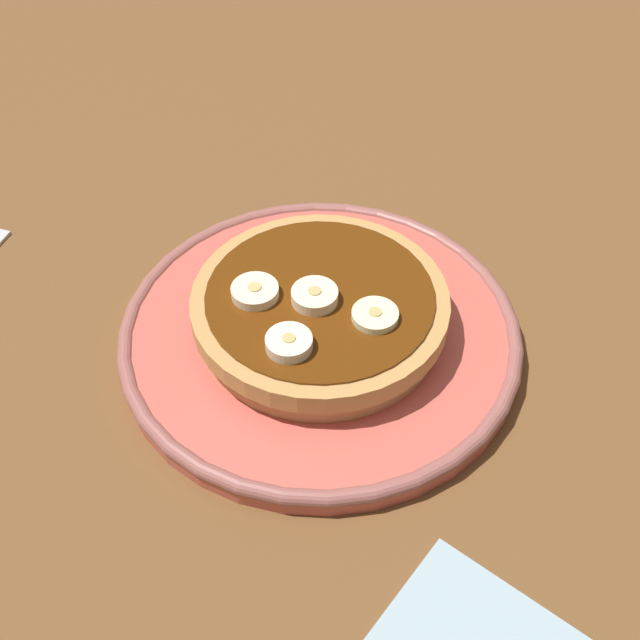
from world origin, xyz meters
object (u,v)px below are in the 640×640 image
banana_slice_2 (289,344)px  banana_slice_3 (372,320)px  plate (320,333)px  pancake_stack (323,313)px  banana_slice_1 (255,292)px  banana_slice_0 (317,298)px

banana_slice_2 → banana_slice_3: banana_slice_2 is taller
plate → pancake_stack: bearing=-13.1°
banana_slice_1 → banana_slice_0: bearing=23.2°
plate → banana_slice_2: size_ratio=9.42×
banana_slice_0 → plate: bearing=106.3°
plate → banana_slice_3: banana_slice_3 is taller
banana_slice_0 → banana_slice_2: bearing=-81.7°
pancake_stack → banana_slice_0: 1.85cm
banana_slice_3 → banana_slice_1: bearing=-166.7°
plate → banana_slice_0: banana_slice_0 is taller
banana_slice_2 → banana_slice_3: 5.21cm
pancake_stack → banana_slice_3: banana_slice_3 is taller
banana_slice_0 → banana_slice_1: 3.84cm
banana_slice_2 → banana_slice_0: bearing=98.3°
plate → banana_slice_1: size_ratio=8.79×
banana_slice_1 → banana_slice_3: banana_slice_1 is taller
plate → pancake_stack: size_ratio=1.57×
pancake_stack → banana_slice_2: (0.50, -4.57, 1.75)cm
pancake_stack → banana_slice_1: bearing=-150.2°
plate → banana_slice_3: size_ratio=9.16×
banana_slice_1 → banana_slice_3: (7.19, 1.71, -0.08)cm
plate → banana_slice_1: bearing=-147.6°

